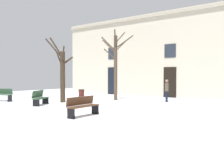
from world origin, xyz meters
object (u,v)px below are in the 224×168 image
Objects in this scene: tree_left_of_center at (116,63)px; bench_by_litter_bin at (2,95)px; litter_bin at (81,94)px; bench_back_to_back_right at (40,98)px; bench_near_center_tree at (83,106)px; person_crossing_plaza at (167,90)px; tree_right_of_center at (62,73)px.

bench_by_litter_bin is (-6.02, -5.63, -2.31)m from tree_left_of_center.
litter_bin is (-2.78, -0.80, -2.42)m from tree_left_of_center.
tree_left_of_center is 3.35× the size of bench_back_to_back_right.
litter_bin is 0.42× the size of bench_near_center_tree.
bench_back_to_back_right reaches higher than bench_near_center_tree.
tree_left_of_center is 4.29m from person_crossing_plaza.
tree_left_of_center is 3.23× the size of bench_by_litter_bin.
bench_by_litter_bin is 1.04× the size of bench_back_to_back_right.
bench_by_litter_bin is 0.93× the size of bench_near_center_tree.
bench_by_litter_bin is at bearing -123.85° from litter_bin.
tree_left_of_center reaches higher than person_crossing_plaza.
person_crossing_plaza is at bearing 15.41° from litter_bin.
bench_back_to_back_right is 1.01× the size of person_crossing_plaza.
litter_bin is 0.47× the size of bench_back_to_back_right.
person_crossing_plaza is (5.74, 4.48, -1.16)m from tree_right_of_center.
tree_right_of_center is 4.77m from bench_by_litter_bin.
bench_by_litter_bin reaches higher than litter_bin.
tree_right_of_center is 2.48m from bench_back_to_back_right.
tree_left_of_center is at bearing 16.13° from litter_bin.
bench_near_center_tree is 1.13× the size of person_crossing_plaza.
bench_back_to_back_right is 5.35m from bench_near_center_tree.
litter_bin is 0.47× the size of person_crossing_plaza.
bench_near_center_tree is (5.12, -1.56, 0.01)m from bench_back_to_back_right.
litter_bin is at bearing 105.44° from tree_right_of_center.
bench_near_center_tree is (5.94, -6.18, 0.09)m from litter_bin.
tree_right_of_center is 6.04× the size of litter_bin.
person_crossing_plaza is (9.72, 6.62, 0.38)m from bench_by_litter_bin.
bench_back_to_back_right is 0.90× the size of bench_near_center_tree.
bench_by_litter_bin is 4.06m from bench_back_to_back_right.
litter_bin is at bearing -163.87° from tree_left_of_center.
person_crossing_plaza reaches higher than litter_bin.
bench_by_litter_bin is at bearing -151.78° from tree_right_of_center.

